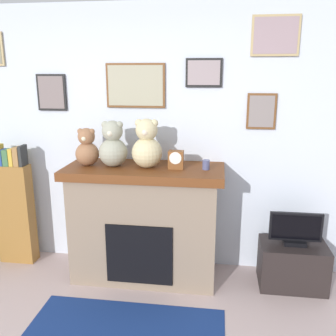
{
  "coord_description": "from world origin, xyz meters",
  "views": [
    {
      "loc": [
        0.82,
        -1.6,
        1.96
      ],
      "look_at": [
        0.38,
        1.65,
        1.11
      ],
      "focal_mm": 39.25,
      "sensor_mm": 36.0,
      "label": 1
    }
  ],
  "objects_px": {
    "candle_jar": "(206,165)",
    "mantel_clock": "(176,160)",
    "teddy_bear_grey": "(87,149)",
    "tv_stand": "(292,265)",
    "teddy_bear_brown": "(113,146)",
    "fireplace": "(145,222)",
    "bookshelf": "(15,208)",
    "teddy_bear_cream": "(147,146)",
    "television": "(295,230)"
  },
  "relations": [
    {
      "from": "candle_jar",
      "to": "mantel_clock",
      "type": "bearing_deg",
      "value": -179.65
    },
    {
      "from": "teddy_bear_grey",
      "to": "tv_stand",
      "type": "bearing_deg",
      "value": 0.45
    },
    {
      "from": "mantel_clock",
      "to": "teddy_bear_brown",
      "type": "distance_m",
      "value": 0.6
    },
    {
      "from": "fireplace",
      "to": "teddy_bear_grey",
      "type": "xyz_separation_m",
      "value": [
        -0.54,
        -0.02,
        0.71
      ]
    },
    {
      "from": "bookshelf",
      "to": "mantel_clock",
      "type": "bearing_deg",
      "value": -3.92
    },
    {
      "from": "tv_stand",
      "to": "mantel_clock",
      "type": "relative_size",
      "value": 3.67
    },
    {
      "from": "teddy_bear_cream",
      "to": "teddy_bear_grey",
      "type": "bearing_deg",
      "value": 179.99
    },
    {
      "from": "tv_stand",
      "to": "teddy_bear_brown",
      "type": "xyz_separation_m",
      "value": [
        -1.69,
        -0.02,
        1.09
      ]
    },
    {
      "from": "mantel_clock",
      "to": "tv_stand",
      "type": "bearing_deg",
      "value": 0.85
    },
    {
      "from": "tv_stand",
      "to": "teddy_bear_cream",
      "type": "distance_m",
      "value": 1.76
    },
    {
      "from": "television",
      "to": "mantel_clock",
      "type": "bearing_deg",
      "value": -179.21
    },
    {
      "from": "fireplace",
      "to": "bookshelf",
      "type": "relative_size",
      "value": 1.17
    },
    {
      "from": "fireplace",
      "to": "television",
      "type": "distance_m",
      "value": 1.4
    },
    {
      "from": "candle_jar",
      "to": "teddy_bear_cream",
      "type": "height_order",
      "value": "teddy_bear_cream"
    },
    {
      "from": "candle_jar",
      "to": "teddy_bear_grey",
      "type": "bearing_deg",
      "value": -179.98
    },
    {
      "from": "teddy_bear_grey",
      "to": "television",
      "type": "bearing_deg",
      "value": 0.41
    },
    {
      "from": "fireplace",
      "to": "candle_jar",
      "type": "relative_size",
      "value": 16.64
    },
    {
      "from": "fireplace",
      "to": "teddy_bear_brown",
      "type": "height_order",
      "value": "teddy_bear_brown"
    },
    {
      "from": "television",
      "to": "teddy_bear_cream",
      "type": "xyz_separation_m",
      "value": [
        -1.37,
        -0.01,
        0.75
      ]
    },
    {
      "from": "teddy_bear_cream",
      "to": "candle_jar",
      "type": "bearing_deg",
      "value": 0.06
    },
    {
      "from": "bookshelf",
      "to": "teddy_bear_cream",
      "type": "bearing_deg",
      "value": -4.6
    },
    {
      "from": "television",
      "to": "teddy_bear_cream",
      "type": "height_order",
      "value": "teddy_bear_cream"
    },
    {
      "from": "candle_jar",
      "to": "teddy_bear_brown",
      "type": "distance_m",
      "value": 0.87
    },
    {
      "from": "fireplace",
      "to": "teddy_bear_brown",
      "type": "xyz_separation_m",
      "value": [
        -0.29,
        -0.02,
        0.74
      ]
    },
    {
      "from": "bookshelf",
      "to": "tv_stand",
      "type": "height_order",
      "value": "bookshelf"
    },
    {
      "from": "teddy_bear_brown",
      "to": "teddy_bear_cream",
      "type": "relative_size",
      "value": 0.95
    },
    {
      "from": "television",
      "to": "candle_jar",
      "type": "xyz_separation_m",
      "value": [
        -0.83,
        -0.01,
        0.59
      ]
    },
    {
      "from": "tv_stand",
      "to": "candle_jar",
      "type": "relative_size",
      "value": 6.78
    },
    {
      "from": "candle_jar",
      "to": "teddy_bear_brown",
      "type": "xyz_separation_m",
      "value": [
        -0.86,
        -0.0,
        0.15
      ]
    },
    {
      "from": "tv_stand",
      "to": "television",
      "type": "bearing_deg",
      "value": -90.0
    },
    {
      "from": "teddy_bear_cream",
      "to": "bookshelf",
      "type": "bearing_deg",
      "value": 175.4
    },
    {
      "from": "tv_stand",
      "to": "candle_jar",
      "type": "bearing_deg",
      "value": -178.98
    },
    {
      "from": "tv_stand",
      "to": "teddy_bear_grey",
      "type": "bearing_deg",
      "value": -179.55
    },
    {
      "from": "teddy_bear_cream",
      "to": "fireplace",
      "type": "bearing_deg",
      "value": 149.44
    },
    {
      "from": "bookshelf",
      "to": "tv_stand",
      "type": "bearing_deg",
      "value": -2.04
    },
    {
      "from": "mantel_clock",
      "to": "teddy_bear_brown",
      "type": "relative_size",
      "value": 0.38
    },
    {
      "from": "fireplace",
      "to": "teddy_bear_grey",
      "type": "distance_m",
      "value": 0.89
    },
    {
      "from": "bookshelf",
      "to": "candle_jar",
      "type": "distance_m",
      "value": 2.06
    },
    {
      "from": "mantel_clock",
      "to": "teddy_bear_brown",
      "type": "bearing_deg",
      "value": 179.89
    },
    {
      "from": "candle_jar",
      "to": "tv_stand",
      "type": "bearing_deg",
      "value": 1.02
    },
    {
      "from": "candle_jar",
      "to": "television",
      "type": "bearing_deg",
      "value": 0.93
    },
    {
      "from": "candle_jar",
      "to": "mantel_clock",
      "type": "xyz_separation_m",
      "value": [
        -0.27,
        -0.0,
        0.04
      ]
    },
    {
      "from": "bookshelf",
      "to": "teddy_bear_grey",
      "type": "relative_size",
      "value": 3.56
    },
    {
      "from": "fireplace",
      "to": "bookshelf",
      "type": "height_order",
      "value": "bookshelf"
    },
    {
      "from": "candle_jar",
      "to": "teddy_bear_cream",
      "type": "xyz_separation_m",
      "value": [
        -0.54,
        -0.0,
        0.16
      ]
    },
    {
      "from": "bookshelf",
      "to": "mantel_clock",
      "type": "xyz_separation_m",
      "value": [
        1.7,
        -0.12,
        0.6
      ]
    },
    {
      "from": "teddy_bear_grey",
      "to": "teddy_bear_brown",
      "type": "height_order",
      "value": "teddy_bear_brown"
    },
    {
      "from": "bookshelf",
      "to": "tv_stand",
      "type": "xyz_separation_m",
      "value": [
        2.8,
        -0.1,
        -0.38
      ]
    },
    {
      "from": "tv_stand",
      "to": "teddy_bear_grey",
      "type": "height_order",
      "value": "teddy_bear_grey"
    },
    {
      "from": "fireplace",
      "to": "mantel_clock",
      "type": "relative_size",
      "value": 9.0
    }
  ]
}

